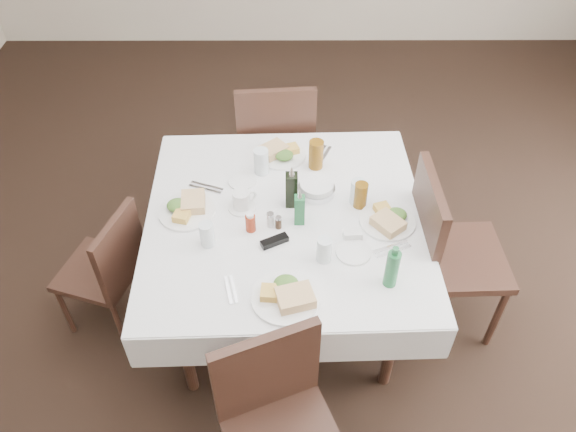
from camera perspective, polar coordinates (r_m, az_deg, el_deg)
The scene contains 33 objects.
ground_plane at distance 3.37m, azimuth 1.66°, elevation -10.82°, with size 7.00×7.00×0.00m, color black.
room_shell at distance 2.19m, azimuth 2.61°, elevation 15.59°, with size 6.04×7.04×2.80m.
dining_table at distance 2.92m, azimuth -0.24°, elevation -1.03°, with size 1.47×1.47×0.76m.
chair_north at distance 3.66m, azimuth -1.30°, elevation 7.83°, with size 0.52×0.52×1.02m.
chair_south at distance 2.47m, azimuth -1.11°, elevation -19.62°, with size 0.59×0.59×0.96m.
chair_east at distance 3.06m, azimuth 15.46°, elevation -3.04°, with size 0.51×0.51×1.04m.
chair_west at distance 3.16m, azimuth -17.68°, elevation -4.84°, with size 0.49×0.49×0.83m.
meal_north at distance 3.22m, azimuth -0.78°, elevation 6.45°, with size 0.28×0.28×0.06m.
meal_south at distance 2.50m, azimuth -0.09°, elevation -8.00°, with size 0.31×0.31×0.07m.
meal_east at distance 2.85m, azimuth 10.19°, elevation -0.35°, with size 0.28×0.28×0.06m.
meal_west at distance 2.92m, azimuth -10.25°, elevation 0.84°, with size 0.29×0.29×0.06m.
side_plate_a at distance 3.06m, azimuth -4.67°, elevation 3.58°, with size 0.15×0.15×0.01m.
side_plate_b at distance 2.70m, azimuth 6.66°, elevation -3.66°, with size 0.17×0.17×0.01m.
water_n at distance 3.08m, azimuth -2.73°, elevation 5.56°, with size 0.08×0.08×0.15m.
water_s at distance 2.62m, azimuth 3.70°, elevation -3.42°, with size 0.07×0.07×0.13m.
water_e at distance 2.91m, azimuth 7.07°, elevation 2.44°, with size 0.08×0.08×0.14m.
water_w at distance 2.71m, azimuth -8.23°, elevation -1.85°, with size 0.07×0.07×0.13m.
iced_tea_a at distance 3.11m, azimuth 2.87°, elevation 6.27°, with size 0.08×0.08×0.17m.
iced_tea_b at distance 2.89m, azimuth 7.39°, elevation 2.11°, with size 0.07×0.07×0.14m.
bread_basket at distance 2.98m, azimuth 2.91°, elevation 2.84°, with size 0.20×0.20×0.07m.
oil_cruet_dark at distance 2.85m, azimuth 0.36°, elevation 2.81°, with size 0.06×0.06×0.25m.
oil_cruet_green at distance 2.77m, azimuth 1.18°, elevation 0.75°, with size 0.05×0.05×0.21m.
ketchup_bottle at distance 2.76m, azimuth -3.83°, elevation -0.65°, with size 0.05×0.05×0.11m.
salt_shaker at distance 2.79m, azimuth -1.80°, elevation -0.38°, with size 0.04×0.04×0.08m.
pepper_shaker at distance 2.78m, azimuth -0.98°, elevation -0.65°, with size 0.03×0.03×0.07m.
coffee_mug at distance 2.88m, azimuth -4.70°, elevation 1.55°, with size 0.15×0.14×0.11m.
sunglasses at distance 2.72m, azimuth -1.38°, elevation -2.56°, with size 0.14×0.10×0.03m.
green_bottle at distance 2.53m, azimuth 10.53°, elevation -5.24°, with size 0.06×0.06×0.24m.
sugar_caddy at distance 2.76m, azimuth 6.59°, elevation -1.88°, with size 0.09×0.06×0.05m.
cutlery_n at distance 3.23m, azimuth 3.43°, elevation 6.08°, with size 0.13×0.21×0.01m.
cutlery_s at distance 2.56m, azimuth -5.80°, elevation -7.43°, with size 0.08×0.16×0.01m.
cutlery_e at distance 2.75m, azimuth 10.51°, elevation -3.30°, with size 0.19×0.11×0.01m.
cutlery_w at distance 3.05m, azimuth -8.32°, elevation 2.87°, with size 0.19×0.11×0.01m.
Camera 1 is at (-0.10, -1.91, 2.77)m, focal length 35.00 mm.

